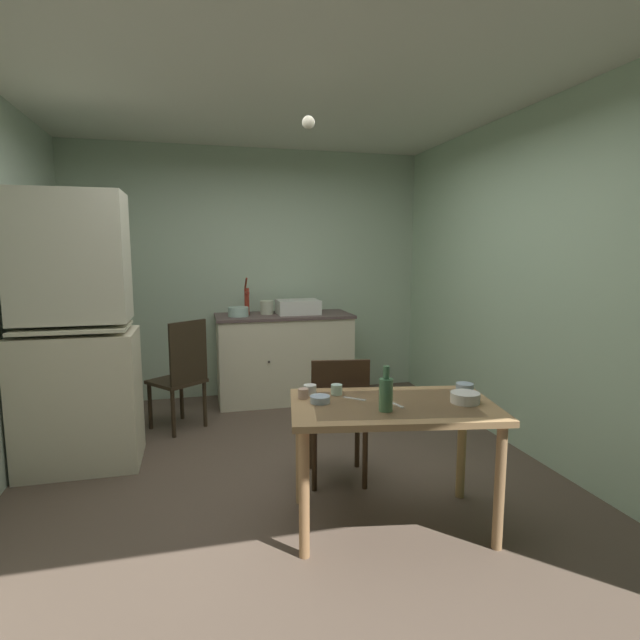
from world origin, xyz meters
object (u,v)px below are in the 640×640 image
sink_basin (298,307)px  dining_table (393,420)px  glass_bottle (386,393)px  hand_pump (247,299)px  serving_bowl_wide (320,399)px  mixing_bowl_counter (238,312)px  hutch_cabinet (76,341)px  chair_far_side (338,416)px  chair_by_counter (182,374)px  teacup_cream (337,389)px

sink_basin → dining_table: sink_basin is taller
glass_bottle → hand_pump: bearing=99.6°
serving_bowl_wide → mixing_bowl_counter: bearing=95.9°
hutch_cabinet → mixing_bowl_counter: 1.75m
serving_bowl_wide → glass_bottle: 0.39m
mixing_bowl_counter → chair_far_side: mixing_bowl_counter is taller
chair_far_side → glass_bottle: bearing=-84.6°
chair_by_counter → serving_bowl_wide: chair_by_counter is taller
mixing_bowl_counter → chair_far_side: (0.50, -1.95, -0.50)m
hand_pump → dining_table: bearing=-78.1°
glass_bottle → hutch_cabinet: bearing=142.0°
chair_by_counter → serving_bowl_wide: size_ratio=8.72×
sink_basin → serving_bowl_wide: size_ratio=3.87×
mixing_bowl_counter → dining_table: 2.63m
mixing_bowl_counter → teacup_cream: mixing_bowl_counter is taller
mixing_bowl_counter → serving_bowl_wide: size_ratio=1.83×
mixing_bowl_counter → glass_bottle: 2.70m
mixing_bowl_counter → teacup_cream: size_ratio=3.01×
hand_pump → chair_far_side: bearing=-79.0°
mixing_bowl_counter → serving_bowl_wide: 2.44m
teacup_cream → glass_bottle: 0.41m
teacup_cream → glass_bottle: size_ratio=0.28×
dining_table → chair_far_side: chair_far_side is taller
chair_far_side → serving_bowl_wide: 0.59m
dining_table → chair_by_counter: 2.26m
hand_pump → hutch_cabinet: bearing=-136.5°
chair_far_side → hutch_cabinet: bearing=157.1°
hutch_cabinet → dining_table: 2.35m
sink_basin → teacup_cream: (-0.24, -2.33, -0.24)m
mixing_bowl_counter → glass_bottle: size_ratio=0.84×
dining_table → chair_far_side: bearing=105.0°
chair_far_side → serving_bowl_wide: bearing=-117.9°
teacup_cream → chair_far_side: bearing=71.8°
hand_pump → chair_by_counter: size_ratio=0.39×
hutch_cabinet → chair_by_counter: (0.71, 0.58, -0.43)m
mixing_bowl_counter → serving_bowl_wide: bearing=-84.1°
hand_pump → teacup_cream: 2.42m
hutch_cabinet → teacup_cream: (1.66, -1.07, -0.18)m
sink_basin → glass_bottle: 2.70m
sink_basin → teacup_cream: bearing=-96.0°
hand_pump → serving_bowl_wide: size_ratio=3.43×
chair_far_side → hand_pump: bearing=101.0°
chair_by_counter → glass_bottle: size_ratio=4.00×
dining_table → chair_by_counter: chair_by_counter is taller
hutch_cabinet → dining_table: bearing=-34.5°
chair_by_counter → teacup_cream: 1.92m
sink_basin → chair_far_side: (-0.14, -2.00, -0.53)m
sink_basin → serving_bowl_wide: 2.51m
hutch_cabinet → teacup_cream: bearing=-32.9°
chair_far_side → serving_bowl_wide: (-0.24, -0.46, 0.27)m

